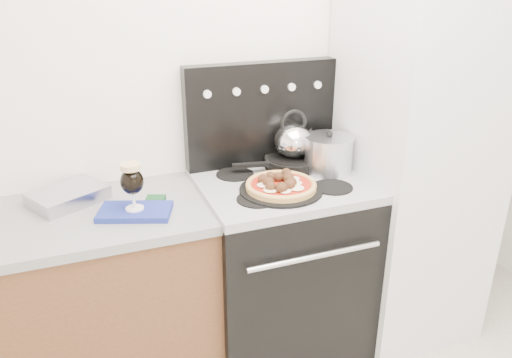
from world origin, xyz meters
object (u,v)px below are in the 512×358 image
beer_glass (132,186)px  tea_kettle (293,138)px  pizza (281,184)px  stock_pot (328,155)px  stove_body (280,270)px  skillet (292,162)px  pizza_pan (281,190)px  fridge (413,158)px  base_cabinet (43,319)px  oven_mitt (135,212)px

beer_glass → tea_kettle: size_ratio=1.00×
pizza → stock_pot: (0.31, 0.14, 0.05)m
stove_body → skillet: 0.54m
stock_pot → pizza_pan: bearing=-155.6°
fridge → pizza: bearing=-174.2°
stove_body → beer_glass: 0.90m
fridge → skillet: bearing=163.4°
beer_glass → stove_body: bearing=5.4°
stove_body → skillet: skillet is taller
base_cabinet → oven_mitt: oven_mitt is taller
fridge → stove_body: bearing=178.0°
base_cabinet → pizza: 1.18m
pizza → pizza_pan: bearing=0.0°
stove_body → pizza_pan: bearing=-116.8°
base_cabinet → beer_glass: size_ratio=7.24×
beer_glass → skillet: bearing=14.9°
beer_glass → pizza_pan: size_ratio=0.54×
pizza_pan → tea_kettle: (0.17, 0.25, 0.14)m
base_cabinet → tea_kettle: bearing=5.8°
base_cabinet → stove_body: (1.10, -0.02, 0.01)m
fridge → skillet: 0.61m
base_cabinet → skillet: 1.33m
tea_kettle → beer_glass: bearing=-163.1°
pizza_pan → oven_mitt: bearing=176.6°
pizza → stove_body: bearing=63.2°
tea_kettle → pizza_pan: bearing=-122.2°
pizza → skillet: 0.30m
pizza_pan → pizza: pizza is taller
base_cabinet → fridge: 1.88m
fridge → pizza: size_ratio=6.13×
beer_glass → pizza: 0.63m
stove_body → stock_pot: (0.25, 0.04, 0.56)m
stove_body → beer_glass: beer_glass is taller
beer_glass → skillet: 0.83m
fridge → beer_glass: size_ratio=9.48×
base_cabinet → skillet: size_ratio=5.25×
stove_body → oven_mitt: (-0.68, -0.06, 0.47)m
oven_mitt → pizza_pan: (0.63, -0.04, 0.01)m
base_cabinet → tea_kettle: (1.22, 0.12, 0.64)m
oven_mitt → pizza: 0.63m
base_cabinet → beer_glass: beer_glass is taller
stove_body → oven_mitt: size_ratio=3.05×
pizza → skillet: size_ratio=1.12×
base_cabinet → oven_mitt: (0.42, -0.09, 0.48)m
stove_body → fridge: 0.87m
oven_mitt → pizza: (0.63, -0.04, 0.04)m
beer_glass → pizza_pan: 0.64m
oven_mitt → beer_glass: size_ratio=1.44×
tea_kettle → stock_pot: size_ratio=0.88×
beer_glass → skillet: (0.80, 0.21, -0.08)m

